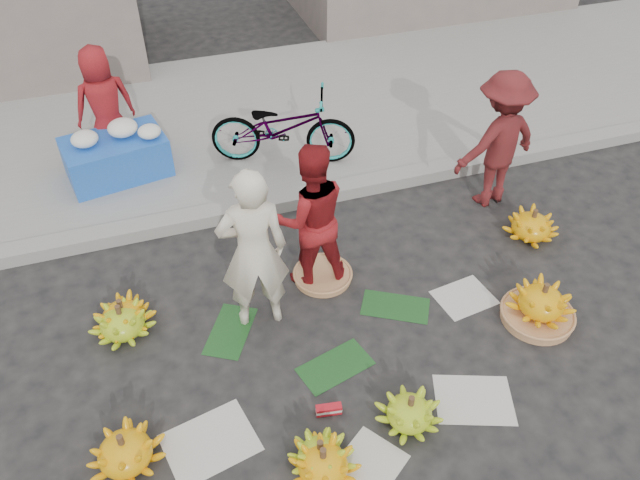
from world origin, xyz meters
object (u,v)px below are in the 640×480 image
object	(u,v)px
banana_bunch_0	(125,451)
flower_table	(116,154)
banana_bunch_4	(541,304)
bicycle	(283,128)
vendor_cream	(253,251)

from	to	relation	value
banana_bunch_0	flower_table	world-z (taller)	flower_table
banana_bunch_4	bicycle	world-z (taller)	bicycle
flower_table	banana_bunch_0	bearing A→B (deg)	-104.72
banana_bunch_4	flower_table	size ratio (longest dim) A/B	0.53
bicycle	banana_bunch_0	bearing A→B (deg)	167.39
banana_bunch_4	bicycle	distance (m)	3.63
banana_bunch_0	bicycle	xyz separation A→B (m)	(2.26, 3.54, 0.43)
flower_table	bicycle	size ratio (longest dim) A/B	0.72
banana_bunch_4	vendor_cream	bearing A→B (deg)	161.23
banana_bunch_0	bicycle	distance (m)	4.22
vendor_cream	flower_table	world-z (taller)	vendor_cream
banana_bunch_4	vendor_cream	size ratio (longest dim) A/B	0.40
banana_bunch_4	bicycle	size ratio (longest dim) A/B	0.38
vendor_cream	bicycle	distance (m)	2.57
banana_bunch_0	flower_table	size ratio (longest dim) A/B	0.57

